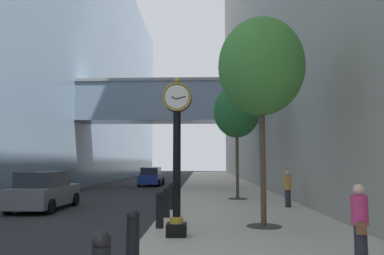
# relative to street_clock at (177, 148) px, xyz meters

# --- Properties ---
(ground_plane) EXTENTS (110.00, 110.00, 0.00)m
(ground_plane) POSITION_rel_street_clock_xyz_m (-0.93, 19.04, -2.59)
(ground_plane) COLOR #262628
(ground_plane) RESTS_ON ground
(sidewalk_right) EXTENTS (6.37, 80.00, 0.14)m
(sidewalk_right) POSITION_rel_street_clock_xyz_m (2.25, 22.04, -2.52)
(sidewalk_right) COLOR #BCB29E
(sidewalk_right) RESTS_ON ground
(building_block_left) EXTENTS (23.85, 80.00, 26.06)m
(building_block_left) POSITION_rel_street_clock_xyz_m (-13.52, 22.02, 10.39)
(building_block_left) COLOR #758EA8
(building_block_left) RESTS_ON ground
(street_clock) EXTENTS (0.84, 0.55, 4.46)m
(street_clock) POSITION_rel_street_clock_xyz_m (0.00, 0.00, 0.00)
(street_clock) COLOR black
(street_clock) RESTS_ON sidewalk_right
(bollard_second) EXTENTS (0.26, 0.26, 1.15)m
(bollard_second) POSITION_rel_street_clock_xyz_m (-0.61, -3.24, -1.84)
(bollard_second) COLOR black
(bollard_second) RESTS_ON sidewalk_right
(bollard_fourth) EXTENTS (0.26, 0.26, 1.15)m
(bollard_fourth) POSITION_rel_street_clock_xyz_m (-0.61, 1.21, -1.84)
(bollard_fourth) COLOR black
(bollard_fourth) RESTS_ON sidewalk_right
(bollard_fifth) EXTENTS (0.26, 0.26, 1.15)m
(bollard_fifth) POSITION_rel_street_clock_xyz_m (-0.61, 3.44, -1.84)
(bollard_fifth) COLOR black
(bollard_fifth) RESTS_ON sidewalk_right
(bollard_sixth) EXTENTS (0.26, 0.26, 1.15)m
(bollard_sixth) POSITION_rel_street_clock_xyz_m (-0.61, 5.67, -1.84)
(bollard_sixth) COLOR black
(bollard_sixth) RESTS_ON sidewalk_right
(street_tree_near) EXTENTS (2.83, 2.83, 6.82)m
(street_tree_near) POSITION_rel_street_clock_xyz_m (2.67, 1.58, 2.72)
(street_tree_near) COLOR #333335
(street_tree_near) RESTS_ON sidewalk_right
(street_tree_mid_near) EXTENTS (2.59, 2.59, 6.36)m
(street_tree_mid_near) POSITION_rel_street_clock_xyz_m (2.67, 10.20, 2.40)
(street_tree_mid_near) COLOR #333335
(street_tree_mid_near) RESTS_ON sidewalk_right
(pedestrian_walking) EXTENTS (0.42, 0.51, 1.59)m
(pedestrian_walking) POSITION_rel_street_clock_xyz_m (4.00, -2.50, -1.62)
(pedestrian_walking) COLOR #23232D
(pedestrian_walking) RESTS_ON sidewalk_right
(pedestrian_by_clock) EXTENTS (0.45, 0.45, 1.65)m
(pedestrian_by_clock) POSITION_rel_street_clock_xyz_m (4.60, 6.56, -1.58)
(pedestrian_by_clock) COLOR #23232D
(pedestrian_by_clock) RESTS_ON sidewalk_right
(car_black_near) EXTENTS (2.16, 4.10, 1.61)m
(car_black_near) POSITION_rel_street_clock_xyz_m (-4.58, 28.30, -1.80)
(car_black_near) COLOR black
(car_black_near) RESTS_ON ground
(car_blue_mid) EXTENTS (2.04, 4.26, 1.64)m
(car_blue_mid) POSITION_rel_street_clock_xyz_m (-3.89, 23.06, -1.79)
(car_blue_mid) COLOR navy
(car_blue_mid) RESTS_ON ground
(car_grey_far) EXTENTS (2.04, 4.42, 1.74)m
(car_grey_far) POSITION_rel_street_clock_xyz_m (-6.51, 6.42, -1.75)
(car_grey_far) COLOR slate
(car_grey_far) RESTS_ON ground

